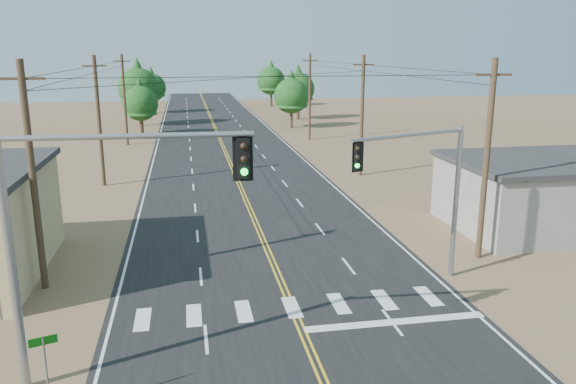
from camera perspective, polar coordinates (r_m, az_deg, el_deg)
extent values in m
cube|color=black|center=(44.30, -4.93, 0.67)|extent=(15.00, 200.00, 0.02)
cylinder|color=#4C3826|center=(26.28, -24.48, 1.22)|extent=(0.30, 0.30, 10.00)
cube|color=#4C3826|center=(25.76, -25.44, 10.36)|extent=(1.80, 0.12, 0.12)
cylinder|color=#4C3826|center=(45.68, -18.64, 6.76)|extent=(0.30, 0.30, 10.00)
cube|color=#4C3826|center=(45.39, -19.06, 12.02)|extent=(1.80, 0.12, 0.12)
cylinder|color=#4C3826|center=(65.44, -16.26, 8.96)|extent=(0.30, 0.30, 10.00)
cube|color=#4C3826|center=(65.24, -16.52, 12.63)|extent=(1.80, 0.12, 0.12)
cylinder|color=#4C3826|center=(29.30, 19.50, 2.91)|extent=(0.30, 0.30, 10.00)
cube|color=#4C3826|center=(28.84, 20.19, 11.12)|extent=(1.80, 0.12, 0.12)
cylinder|color=#4C3826|center=(47.49, 7.52, 7.63)|extent=(0.30, 0.30, 10.00)
cube|color=#4C3826|center=(47.20, 7.69, 12.70)|extent=(1.80, 0.12, 0.12)
cylinder|color=#4C3826|center=(66.72, 2.22, 9.59)|extent=(0.30, 0.30, 10.00)
cube|color=#4C3826|center=(66.51, 2.26, 13.20)|extent=(1.80, 0.12, 0.12)
cylinder|color=gray|center=(18.84, -26.21, -7.27)|extent=(0.27, 0.27, 7.79)
cylinder|color=gray|center=(16.99, -15.92, 5.47)|extent=(7.30, 0.51, 0.18)
cube|color=black|center=(16.97, -4.59, 3.47)|extent=(0.40, 0.35, 1.22)
sphere|color=black|center=(16.70, -4.51, 4.66)|extent=(0.22, 0.22, 0.22)
sphere|color=black|center=(16.77, -4.49, 3.35)|extent=(0.22, 0.22, 0.22)
sphere|color=#0CE533|center=(16.85, -4.46, 2.05)|extent=(0.22, 0.22, 0.22)
cylinder|color=gray|center=(26.77, 16.66, -1.40)|extent=(0.23, 0.23, 6.80)
cylinder|color=gray|center=(26.10, 17.19, 5.82)|extent=(0.17, 0.17, 0.58)
cylinder|color=gray|center=(23.95, 12.32, 5.66)|extent=(5.70, 2.25, 0.16)
cube|color=black|center=(22.30, 7.10, 3.62)|extent=(0.42, 0.39, 1.07)
sphere|color=black|center=(22.07, 7.10, 4.41)|extent=(0.19, 0.19, 0.19)
sphere|color=black|center=(22.13, 7.08, 3.54)|extent=(0.19, 0.19, 0.19)
sphere|color=#0CE533|center=(22.19, 7.05, 2.68)|extent=(0.19, 0.19, 0.19)
cylinder|color=gray|center=(18.13, -23.26, -16.99)|extent=(0.06, 0.06, 2.55)
cube|color=#0D610E|center=(17.57, -23.64, -13.70)|extent=(0.73, 0.28, 0.25)
cylinder|color=#3F2D1E|center=(72.82, -14.64, 6.61)|extent=(0.45, 0.45, 2.60)
cone|color=#124116|center=(72.46, -14.82, 9.43)|extent=(4.04, 4.04, 4.62)
sphere|color=#124116|center=(72.54, -14.77, 8.69)|extent=(4.33, 4.33, 4.33)
cylinder|color=#3F2D1E|center=(82.47, -14.79, 7.72)|extent=(0.41, 0.41, 3.40)
cone|color=#124116|center=(82.11, -15.00, 10.99)|extent=(5.30, 5.30, 6.05)
sphere|color=#124116|center=(82.18, -14.94, 10.14)|extent=(5.67, 5.67, 5.67)
cylinder|color=#3F2D1E|center=(98.88, -13.57, 8.61)|extent=(0.43, 0.43, 2.80)
cone|color=#124116|center=(98.60, -13.70, 10.86)|extent=(4.36, 4.36, 4.98)
sphere|color=#124116|center=(98.66, -13.66, 10.27)|extent=(4.67, 4.67, 4.67)
cylinder|color=#3F2D1E|center=(77.39, 0.35, 7.57)|extent=(0.39, 0.39, 2.84)
cone|color=#124116|center=(77.04, 0.35, 10.49)|extent=(4.41, 4.41, 5.04)
sphere|color=#124116|center=(77.11, 0.35, 9.73)|extent=(4.73, 4.73, 4.73)
cylinder|color=#3F2D1E|center=(87.41, 1.02, 8.39)|extent=(0.49, 0.49, 3.02)
cone|color=#124116|center=(87.09, 1.04, 11.13)|extent=(4.69, 4.69, 5.36)
sphere|color=#124116|center=(87.16, 1.03, 10.42)|extent=(5.03, 5.03, 5.03)
cylinder|color=#3F2D1E|center=(107.83, -1.72, 9.51)|extent=(0.46, 0.46, 3.14)
cone|color=#124116|center=(107.56, -1.73, 11.83)|extent=(4.88, 4.88, 5.58)
sphere|color=#124116|center=(107.62, -1.73, 11.23)|extent=(5.23, 5.23, 5.23)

